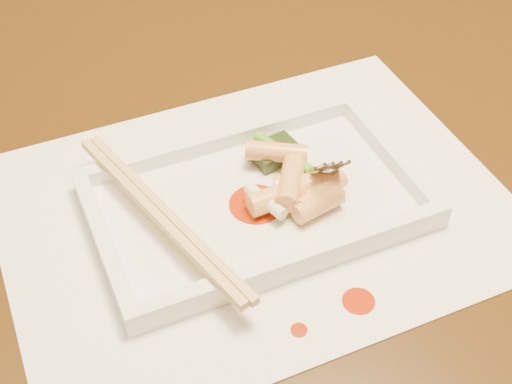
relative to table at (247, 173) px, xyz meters
name	(u,v)px	position (x,y,z in m)	size (l,w,h in m)	color
table	(247,173)	(0.00, 0.00, 0.00)	(1.40, 0.90, 0.75)	black
placemat	(256,208)	(-0.05, -0.14, 0.10)	(0.40, 0.30, 0.00)	white
sauce_splatter_a	(359,301)	(-0.02, -0.26, 0.10)	(0.02, 0.02, 0.00)	#A72504
sauce_splatter_b	(299,330)	(-0.07, -0.26, 0.10)	(0.01, 0.01, 0.00)	#A72504
plate_base	(256,204)	(-0.05, -0.14, 0.11)	(0.26, 0.16, 0.01)	white
plate_rim_far	(222,139)	(-0.05, -0.07, 0.12)	(0.26, 0.01, 0.01)	white
plate_rim_near	(297,260)	(-0.05, -0.22, 0.12)	(0.26, 0.01, 0.01)	white
plate_rim_left	(104,242)	(-0.18, -0.14, 0.12)	(0.01, 0.14, 0.01)	white
plate_rim_right	(390,153)	(0.07, -0.14, 0.12)	(0.01, 0.14, 0.01)	white
veg_piece	(275,152)	(-0.02, -0.10, 0.12)	(0.04, 0.03, 0.01)	black
scallion_white	(266,201)	(-0.05, -0.16, 0.12)	(0.01, 0.01, 0.04)	#EAEACC
scallion_green	(293,159)	(-0.01, -0.12, 0.12)	(0.01, 0.01, 0.09)	#3C9317
chopstick_a	(156,216)	(-0.13, -0.14, 0.13)	(0.01, 0.22, 0.01)	tan
chopstick_b	(166,213)	(-0.13, -0.14, 0.13)	(0.01, 0.22, 0.01)	tan
fork	(330,93)	(0.02, -0.12, 0.18)	(0.09, 0.10, 0.14)	silver
sauce_blob_0	(256,204)	(-0.05, -0.15, 0.11)	(0.04, 0.04, 0.00)	#A72504
rice_cake_0	(303,185)	(-0.01, -0.15, 0.12)	(0.02, 0.02, 0.05)	#EDBD6E
rice_cake_1	(321,193)	(-0.01, -0.16, 0.12)	(0.02, 0.02, 0.05)	#EDBD6E
rice_cake_2	(277,152)	(-0.02, -0.11, 0.13)	(0.02, 0.02, 0.05)	#EDBD6E
rice_cake_3	(318,204)	(-0.01, -0.17, 0.12)	(0.02, 0.02, 0.04)	#EDBD6E
rice_cake_4	(278,196)	(-0.04, -0.15, 0.12)	(0.02, 0.02, 0.05)	#EDBD6E
rice_cake_5	(290,183)	(-0.03, -0.15, 0.13)	(0.02, 0.02, 0.05)	#EDBD6E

